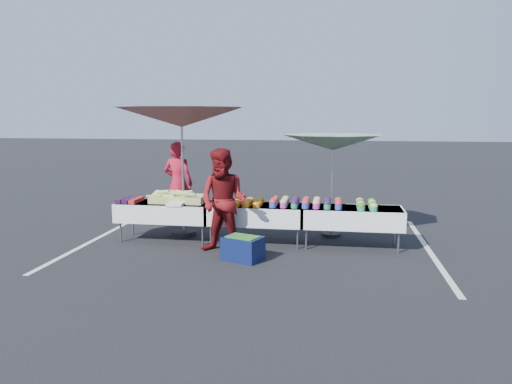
# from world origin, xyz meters

# --- Properties ---
(ground) EXTENTS (80.00, 80.00, 0.00)m
(ground) POSITION_xyz_m (0.00, 0.00, 0.00)
(ground) COLOR black
(stripe_left) EXTENTS (0.10, 5.00, 0.00)m
(stripe_left) POSITION_xyz_m (-3.20, 0.00, 0.00)
(stripe_left) COLOR silver
(stripe_left) RESTS_ON ground
(stripe_right) EXTENTS (0.10, 5.00, 0.00)m
(stripe_right) POSITION_xyz_m (3.20, 0.00, 0.00)
(stripe_right) COLOR silver
(stripe_right) RESTS_ON ground
(table_left) EXTENTS (1.86, 0.81, 0.75)m
(table_left) POSITION_xyz_m (-1.80, 0.00, 0.58)
(table_left) COLOR white
(table_left) RESTS_ON ground
(table_center) EXTENTS (1.86, 0.81, 0.75)m
(table_center) POSITION_xyz_m (0.00, 0.00, 0.58)
(table_center) COLOR white
(table_center) RESTS_ON ground
(table_right) EXTENTS (1.86, 0.81, 0.75)m
(table_right) POSITION_xyz_m (1.80, 0.00, 0.58)
(table_right) COLOR white
(table_right) RESTS_ON ground
(berry_punnets) EXTENTS (0.40, 0.54, 0.08)m
(berry_punnets) POSITION_xyz_m (-2.51, -0.06, 0.79)
(berry_punnets) COLOR black
(berry_punnets) RESTS_ON table_left
(corn_pile) EXTENTS (1.16, 0.57, 0.26)m
(corn_pile) POSITION_xyz_m (-1.56, 0.04, 0.84)
(corn_pile) COLOR #ABB55D
(corn_pile) RESTS_ON table_left
(plastic_bags) EXTENTS (0.30, 0.25, 0.05)m
(plastic_bags) POSITION_xyz_m (-1.50, -0.30, 0.78)
(plastic_bags) COLOR white
(plastic_bags) RESTS_ON table_left
(carrot_bowls) EXTENTS (0.75, 0.69, 0.11)m
(carrot_bowls) POSITION_xyz_m (-0.25, -0.01, 0.80)
(carrot_bowls) COLOR orange
(carrot_bowls) RESTS_ON table_center
(potato_cups) EXTENTS (1.34, 0.58, 0.16)m
(potato_cups) POSITION_xyz_m (0.95, 0.00, 0.83)
(potato_cups) COLOR #2842BA
(potato_cups) RESTS_ON table_right
(bean_baskets) EXTENTS (0.36, 0.68, 0.15)m
(bean_baskets) POSITION_xyz_m (2.06, -0.01, 0.82)
(bean_baskets) COLOR #228B55
(bean_baskets) RESTS_ON table_right
(vendor) EXTENTS (0.74, 0.54, 1.87)m
(vendor) POSITION_xyz_m (-1.98, 1.40, 0.93)
(vendor) COLOR #AF142B
(vendor) RESTS_ON ground
(customer) EXTENTS (1.06, 0.92, 1.87)m
(customer) POSITION_xyz_m (-0.46, -0.75, 0.93)
(customer) COLOR maroon
(customer) RESTS_ON ground
(umbrella_left) EXTENTS (3.16, 3.16, 2.63)m
(umbrella_left) POSITION_xyz_m (-1.56, 0.40, 2.38)
(umbrella_left) COLOR black
(umbrella_left) RESTS_ON ground
(umbrella_right) EXTENTS (2.48, 2.48, 2.09)m
(umbrella_right) POSITION_xyz_m (1.42, 0.80, 1.89)
(umbrella_right) COLOR black
(umbrella_right) RESTS_ON ground
(storage_bin) EXTENTS (0.75, 0.66, 0.41)m
(storage_bin) POSITION_xyz_m (-0.05, -1.14, 0.21)
(storage_bin) COLOR #0D1741
(storage_bin) RESTS_ON ground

